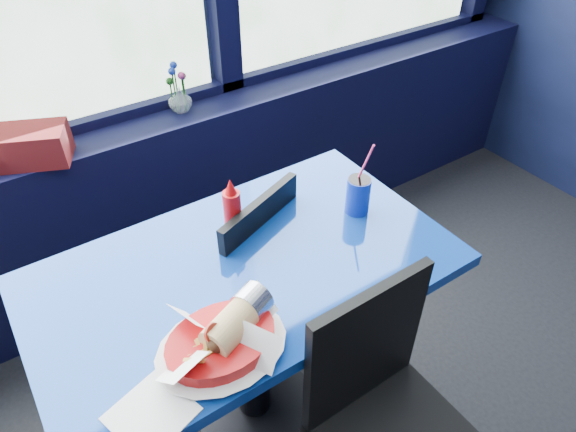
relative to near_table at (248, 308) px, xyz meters
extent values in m
cube|color=black|center=(-0.30, 0.87, -0.17)|extent=(5.00, 0.26, 0.80)
cube|color=black|center=(-0.30, 0.95, 0.24)|extent=(4.80, 0.08, 0.06)
cylinder|color=black|center=(0.00, 0.00, -0.55)|extent=(0.44, 0.44, 0.03)
cylinder|color=black|center=(0.00, 0.00, -0.23)|extent=(0.12, 0.12, 0.68)
cube|color=navy|center=(0.00, 0.00, 0.16)|extent=(1.20, 0.70, 0.04)
cube|color=black|center=(0.15, -0.36, 0.10)|extent=(0.38, 0.03, 0.44)
cylinder|color=black|center=(0.32, -0.38, -0.36)|extent=(0.02, 0.02, 0.41)
cube|color=black|center=(0.20, 0.31, -0.16)|extent=(0.49, 0.49, 0.04)
cube|color=black|center=(0.14, 0.14, 0.06)|extent=(0.35, 0.15, 0.42)
cylinder|color=black|center=(0.29, 0.52, -0.37)|extent=(0.02, 0.02, 0.39)
cylinder|color=black|center=(0.41, 0.21, -0.37)|extent=(0.02, 0.02, 0.39)
cylinder|color=black|center=(-0.01, 0.40, -0.37)|extent=(0.02, 0.02, 0.39)
cylinder|color=black|center=(0.11, 0.10, -0.37)|extent=(0.02, 0.02, 0.39)
imported|color=silver|center=(0.21, 0.87, 0.28)|extent=(0.11, 0.11, 0.10)
cylinder|color=#1E5919|center=(0.20, 0.87, 0.31)|extent=(0.01, 0.01, 0.16)
sphere|color=#1B37A1|center=(0.20, 0.87, 0.40)|extent=(0.03, 0.03, 0.03)
cylinder|color=#1E5919|center=(0.23, 0.86, 0.30)|extent=(0.01, 0.01, 0.14)
sphere|color=#DC4085|center=(0.23, 0.86, 0.38)|extent=(0.03, 0.03, 0.03)
cylinder|color=#1E5919|center=(0.21, 0.88, 0.32)|extent=(0.01, 0.01, 0.17)
sphere|color=#1B37A1|center=(0.21, 0.88, 0.42)|extent=(0.03, 0.03, 0.03)
cylinder|color=#1E5919|center=(0.19, 0.88, 0.29)|extent=(0.01, 0.01, 0.12)
sphere|color=#1E5919|center=(0.19, 0.88, 0.36)|extent=(0.03, 0.03, 0.03)
cylinder|color=#1E5919|center=(0.24, 0.87, 0.30)|extent=(0.01, 0.01, 0.13)
sphere|color=#1E5919|center=(0.24, 0.87, 0.37)|extent=(0.03, 0.03, 0.03)
cylinder|color=#B80C0D|center=(-0.19, -0.22, 0.21)|extent=(0.29, 0.29, 0.05)
cylinder|color=white|center=(-0.19, -0.22, 0.20)|extent=(0.27, 0.27, 0.00)
cylinder|color=silver|center=(-0.08, -0.18, 0.24)|extent=(0.09, 0.11, 0.09)
sphere|color=#53341C|center=(-0.20, -0.24, 0.25)|extent=(0.06, 0.06, 0.06)
cylinder|color=#A92112|center=(-0.21, -0.23, 0.27)|extent=(0.06, 0.06, 0.01)
cylinder|color=#B80C0D|center=(0.05, 0.14, 0.26)|extent=(0.05, 0.05, 0.15)
cone|color=#B80C0D|center=(0.05, 0.14, 0.36)|extent=(0.04, 0.04, 0.05)
cylinder|color=#0D2597|center=(0.43, 0.02, 0.24)|extent=(0.08, 0.08, 0.12)
cylinder|color=black|center=(0.43, 0.02, 0.30)|extent=(0.07, 0.07, 0.01)
cylinder|color=#FE356D|center=(0.44, 0.01, 0.36)|extent=(0.01, 0.06, 0.17)
cube|color=white|center=(-0.40, -0.28, 0.18)|extent=(0.20, 0.20, 0.00)
camera|label=1|loc=(-0.48, -0.93, 1.22)|focal=32.00mm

